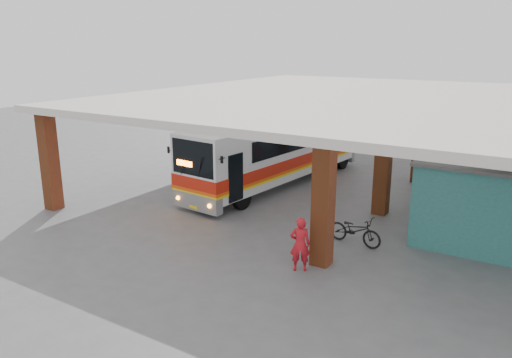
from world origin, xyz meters
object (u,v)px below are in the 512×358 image
object	(u,v)px
motorcycle	(355,230)
red_chair	(438,182)
pedestrian	(300,244)
coach_bus	(277,150)

from	to	relation	value
motorcycle	red_chair	distance (m)	8.88
red_chair	pedestrian	bearing A→B (deg)	-122.01
coach_bus	motorcycle	bearing A→B (deg)	-35.24
pedestrian	red_chair	bearing A→B (deg)	-126.67
coach_bus	red_chair	xyz separation A→B (m)	(7.33, 3.32, -1.42)
pedestrian	red_chair	world-z (taller)	pedestrian
pedestrian	red_chair	size ratio (longest dim) A/B	2.18
red_chair	coach_bus	bearing A→B (deg)	-179.67
red_chair	motorcycle	bearing A→B (deg)	-120.15
coach_bus	motorcycle	xyz separation A→B (m)	(6.39, -5.50, -1.26)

